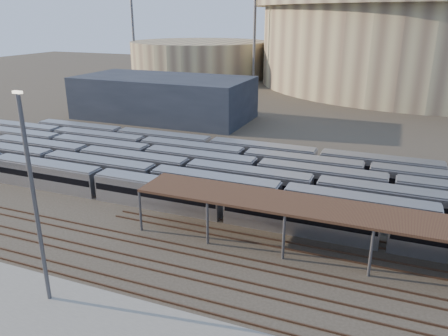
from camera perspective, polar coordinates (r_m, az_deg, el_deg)
ground at (r=48.57m, az=-3.40°, el=-10.37°), size 420.00×420.00×0.00m
apron at (r=40.59m, az=-19.81°, el=-18.15°), size 50.00×9.00×0.20m
subway_trains at (r=62.56m, az=6.55°, el=-1.62°), size 124.90×23.90×3.60m
inspection_shed at (r=46.27m, az=24.53°, el=-6.87°), size 60.30×6.00×5.30m
empty_tracks at (r=44.72m, az=-6.20°, el=-13.18°), size 170.00×9.62×0.18m
stadium at (r=178.28m, az=24.97°, el=15.20°), size 124.00×124.00×32.50m
secondary_arena at (r=186.15m, az=-3.16°, el=14.07°), size 56.00×56.00×14.00m
service_building at (r=108.89m, az=-7.90°, el=9.10°), size 42.00×20.00×10.00m
floodlight_0 at (r=155.73m, az=4.03°, el=18.06°), size 4.00×1.00×38.40m
floodlight_1 at (r=188.82m, az=-11.85°, el=17.94°), size 4.00×1.00×38.40m
floodlight_3 at (r=200.04m, az=14.48°, el=17.81°), size 4.00×1.00×38.40m
yard_light_pole at (r=39.20m, az=-23.49°, el=-4.12°), size 0.81×0.36×18.46m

